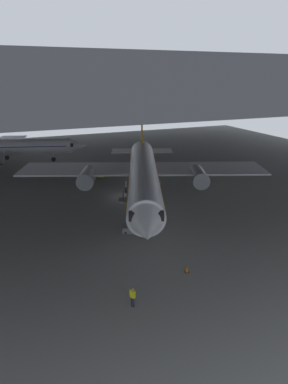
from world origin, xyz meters
TOP-DOWN VIEW (x-y plane):
  - ground_plane at (0.00, 0.00)m, footprint 110.00×110.00m
  - hangar_structure at (-0.04, 13.74)m, footprint 121.00×99.00m
  - airplane_main at (1.17, -0.99)m, footprint 36.48×36.65m
  - boarding_stairs at (-3.15, -10.60)m, footprint 4.49×2.83m
  - crew_worker_near_nose at (-8.18, -22.15)m, footprint 0.39×0.47m
  - crew_worker_by_stairs at (-1.57, -7.41)m, footprint 0.31×0.53m
  - airplane_distant at (-15.77, 27.51)m, footprint 29.19×28.86m
  - traffic_cone_orange at (-2.16, -19.65)m, footprint 0.36×0.36m
  - baggage_tug at (-1.46, 11.10)m, footprint 2.18×2.50m

SIDE VIEW (x-z plane):
  - ground_plane at x=0.00m, z-range 0.00..0.00m
  - traffic_cone_orange at x=-2.16m, z-range -0.01..0.59m
  - baggage_tug at x=-1.46m, z-range 0.08..0.98m
  - boarding_stairs at x=-3.15m, z-range -1.63..3.11m
  - crew_worker_near_nose at x=-8.18m, z-range 0.12..1.82m
  - crew_worker_by_stairs at x=-1.57m, z-range 0.13..1.86m
  - airplane_distant at x=-15.77m, z-range -1.70..7.92m
  - airplane_main at x=1.17m, z-range -2.40..9.44m
  - hangar_structure at x=-0.04m, z-range 7.76..24.52m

